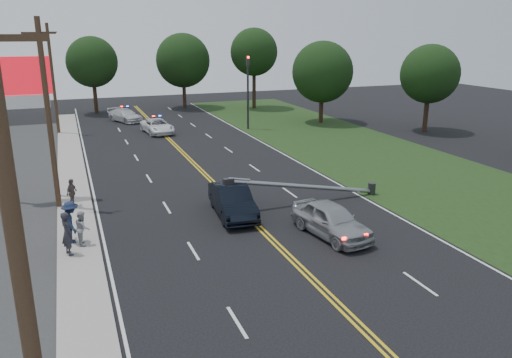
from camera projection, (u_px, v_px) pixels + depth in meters
name	position (u px, v px, depth m)	size (l,w,h in m)	color
ground	(310.00, 277.00, 19.62)	(120.00, 120.00, 0.00)	black
sidewalk	(76.00, 218.00, 25.70)	(1.80, 70.00, 0.12)	#9E988F
grass_verge	(424.00, 176.00, 33.17)	(12.00, 80.00, 0.01)	black
centerline_yellow	(231.00, 200.00, 28.57)	(0.36, 80.00, 0.00)	gold
pylon_sign	(21.00, 95.00, 26.88)	(3.20, 0.35, 8.00)	gray
traffic_signal	(248.00, 86.00, 48.12)	(0.28, 0.41, 7.05)	#2D2D30
fallen_streetlight	(313.00, 187.00, 27.95)	(9.36, 0.44, 1.91)	#2D2D30
utility_pole_near	(25.00, 309.00, 7.87)	(1.60, 0.28, 10.00)	#382619
utility_pole_mid	(48.00, 116.00, 25.79)	(1.60, 0.28, 10.00)	#382619
utility_pole_far	(53.00, 79.00, 45.50)	(1.60, 0.28, 10.00)	#382619
tree_6	(92.00, 62.00, 56.94)	(5.76, 5.76, 8.78)	black
tree_7	(183.00, 61.00, 61.19)	(6.57, 6.57, 9.11)	black
tree_8	(254.00, 52.00, 60.59)	(5.75, 5.75, 9.72)	black
tree_9	(322.00, 72.00, 51.27)	(6.27, 6.27, 8.39)	black
tree_13	(430.00, 74.00, 46.47)	(5.45, 5.45, 8.18)	black
crashed_sedan	(233.00, 201.00, 25.97)	(1.70, 4.87, 1.60)	black
waiting_sedan	(331.00, 220.00, 23.37)	(1.87, 4.65, 1.58)	#9C9FA4
emergency_a	(157.00, 126.00, 47.07)	(2.21, 4.79, 1.33)	white
emergency_b	(125.00, 115.00, 53.01)	(1.89, 4.66, 1.35)	silver
bystander_a	(67.00, 233.00, 21.07)	(0.70, 0.46, 1.92)	#27262E
bystander_b	(83.00, 228.00, 22.15)	(0.75, 0.59, 1.55)	#9E9DA2
bystander_c	(71.00, 222.00, 22.31)	(1.24, 0.71, 1.92)	#192340
bystander_d	(72.00, 193.00, 26.95)	(0.91, 0.38, 1.55)	#63554F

